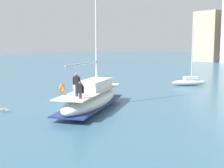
% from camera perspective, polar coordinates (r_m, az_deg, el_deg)
% --- Properties ---
extents(ground_plane, '(400.00, 400.00, 0.00)m').
position_cam_1_polar(ground_plane, '(24.21, -4.95, -4.12)').
color(ground_plane, '#38607A').
extents(main_sailboat, '(7.54, 9.20, 12.00)m').
position_cam_1_polar(main_sailboat, '(22.49, -3.95, -2.65)').
color(main_sailboat, white).
rests_on(main_sailboat, ground).
extents(moored_cutter_left, '(2.98, 4.41, 7.12)m').
position_cam_1_polar(moored_cutter_left, '(37.58, 14.83, 0.52)').
color(moored_cutter_left, white).
rests_on(moored_cutter_left, ground).
extents(seagull, '(0.92, 0.69, 0.17)m').
position_cam_1_polar(seagull, '(22.83, -20.54, -4.65)').
color(seagull, silver).
rests_on(seagull, ground).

